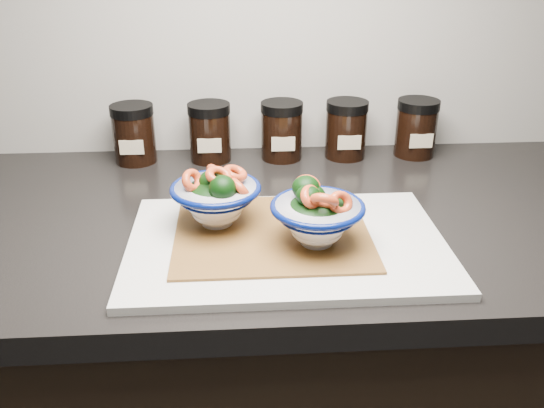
{
  "coord_description": "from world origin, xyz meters",
  "views": [
    {
      "loc": [
        -0.03,
        0.62,
        1.31
      ],
      "look_at": [
        0.01,
        1.35,
        0.96
      ],
      "focal_mm": 38.0,
      "sensor_mm": 36.0,
      "label": 1
    }
  ],
  "objects": [
    {
      "name": "spice_jar_c",
      "position": [
        0.05,
        1.69,
        0.96
      ],
      "size": [
        0.08,
        0.08,
        0.11
      ],
      "color": "black",
      "rests_on": "countertop"
    },
    {
      "name": "bowl_right",
      "position": [
        0.07,
        1.32,
        0.96
      ],
      "size": [
        0.13,
        0.13,
        0.1
      ],
      "rotation": [
        0.0,
        0.0,
        0.18
      ],
      "color": "white",
      "rests_on": "bamboo_mat"
    },
    {
      "name": "spice_jar_d",
      "position": [
        0.18,
        1.69,
        0.96
      ],
      "size": [
        0.08,
        0.08,
        0.11
      ],
      "color": "black",
      "rests_on": "countertop"
    },
    {
      "name": "cutting_board",
      "position": [
        0.03,
        1.33,
        0.91
      ],
      "size": [
        0.45,
        0.3,
        0.01
      ],
      "primitive_type": "cube",
      "color": "beige",
      "rests_on": "countertop"
    },
    {
      "name": "spice_jar_a",
      "position": [
        -0.23,
        1.69,
        0.96
      ],
      "size": [
        0.08,
        0.08,
        0.11
      ],
      "color": "black",
      "rests_on": "countertop"
    },
    {
      "name": "spice_jar_b",
      "position": [
        -0.09,
        1.69,
        0.96
      ],
      "size": [
        0.08,
        0.08,
        0.11
      ],
      "color": "black",
      "rests_on": "countertop"
    },
    {
      "name": "bamboo_mat",
      "position": [
        0.01,
        1.35,
        0.91
      ],
      "size": [
        0.28,
        0.24,
        0.0
      ],
      "primitive_type": "cube",
      "color": "#98622D",
      "rests_on": "cutting_board"
    },
    {
      "name": "spice_jar_e",
      "position": [
        0.32,
        1.69,
        0.96
      ],
      "size": [
        0.08,
        0.08,
        0.11
      ],
      "color": "black",
      "rests_on": "countertop"
    },
    {
      "name": "bowl_left",
      "position": [
        -0.07,
        1.38,
        0.96
      ],
      "size": [
        0.13,
        0.13,
        0.1
      ],
      "rotation": [
        0.0,
        0.0,
        0.34
      ],
      "color": "white",
      "rests_on": "bamboo_mat"
    },
    {
      "name": "countertop",
      "position": [
        0.0,
        1.45,
        0.88
      ],
      "size": [
        3.5,
        0.6,
        0.04
      ],
      "primitive_type": "cube",
      "color": "black",
      "rests_on": "cabinet"
    }
  ]
}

